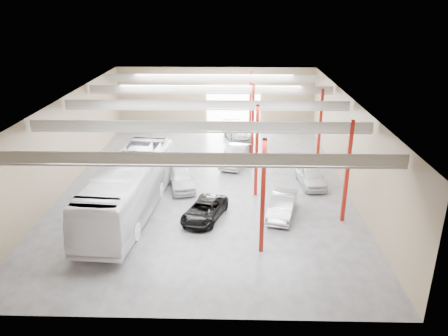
{
  "coord_description": "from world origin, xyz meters",
  "views": [
    {
      "loc": [
        2.18,
        -32.47,
        14.04
      ],
      "look_at": [
        1.4,
        -2.09,
        2.2
      ],
      "focal_mm": 35.0,
      "sensor_mm": 36.0,
      "label": 1
    }
  ],
  "objects_px": {
    "coach_bus": "(129,188)",
    "car_right_far": "(311,176)",
    "black_sedan": "(205,210)",
    "car_right_near": "(282,206)",
    "car_row_c": "(238,132)",
    "car_row_a": "(181,178)",
    "car_row_b": "(236,155)"
  },
  "relations": [
    {
      "from": "car_right_far",
      "to": "coach_bus",
      "type": "bearing_deg",
      "value": -164.28
    },
    {
      "from": "car_row_a",
      "to": "car_row_c",
      "type": "bearing_deg",
      "value": 56.95
    },
    {
      "from": "black_sedan",
      "to": "car_right_near",
      "type": "height_order",
      "value": "car_right_near"
    },
    {
      "from": "car_row_b",
      "to": "car_right_far",
      "type": "relative_size",
      "value": 1.16
    },
    {
      "from": "car_row_c",
      "to": "coach_bus",
      "type": "bearing_deg",
      "value": -129.1
    },
    {
      "from": "black_sedan",
      "to": "car_right_near",
      "type": "distance_m",
      "value": 5.35
    },
    {
      "from": "car_row_a",
      "to": "car_row_c",
      "type": "height_order",
      "value": "car_row_c"
    },
    {
      "from": "coach_bus",
      "to": "black_sedan",
      "type": "relative_size",
      "value": 2.97
    },
    {
      "from": "car_row_a",
      "to": "car_right_near",
      "type": "bearing_deg",
      "value": -45.1
    },
    {
      "from": "black_sedan",
      "to": "car_row_c",
      "type": "distance_m",
      "value": 18.12
    },
    {
      "from": "car_row_b",
      "to": "car_right_far",
      "type": "distance_m",
      "value": 7.49
    },
    {
      "from": "car_row_b",
      "to": "coach_bus",
      "type": "bearing_deg",
      "value": -111.15
    },
    {
      "from": "car_right_far",
      "to": "car_right_near",
      "type": "bearing_deg",
      "value": -123.15
    },
    {
      "from": "car_right_near",
      "to": "coach_bus",
      "type": "bearing_deg",
      "value": -166.64
    },
    {
      "from": "coach_bus",
      "to": "car_row_c",
      "type": "xyz_separation_m",
      "value": [
        7.53,
        17.19,
        -1.1
      ]
    },
    {
      "from": "car_row_b",
      "to": "car_row_c",
      "type": "relative_size",
      "value": 0.92
    },
    {
      "from": "car_row_c",
      "to": "car_right_near",
      "type": "height_order",
      "value": "car_row_c"
    },
    {
      "from": "coach_bus",
      "to": "car_right_far",
      "type": "distance_m",
      "value": 14.36
    },
    {
      "from": "car_row_c",
      "to": "car_right_far",
      "type": "relative_size",
      "value": 1.26
    },
    {
      "from": "car_row_c",
      "to": "car_right_far",
      "type": "distance_m",
      "value": 13.3
    },
    {
      "from": "coach_bus",
      "to": "car_row_b",
      "type": "bearing_deg",
      "value": 57.51
    },
    {
      "from": "coach_bus",
      "to": "car_row_c",
      "type": "distance_m",
      "value": 18.8
    },
    {
      "from": "car_row_c",
      "to": "car_right_near",
      "type": "xyz_separation_m",
      "value": [
        3.0,
        -17.36,
        -0.07
      ]
    },
    {
      "from": "car_row_a",
      "to": "car_right_near",
      "type": "xyz_separation_m",
      "value": [
        7.5,
        -4.59,
        -0.04
      ]
    },
    {
      "from": "car_row_b",
      "to": "car_right_near",
      "type": "xyz_separation_m",
      "value": [
        3.19,
        -9.89,
        -0.1
      ]
    },
    {
      "from": "coach_bus",
      "to": "car_row_b",
      "type": "relative_size",
      "value": 2.66
    },
    {
      "from": "car_right_near",
      "to": "car_right_far",
      "type": "distance_m",
      "value": 6.07
    },
    {
      "from": "black_sedan",
      "to": "car_row_a",
      "type": "height_order",
      "value": "car_row_a"
    },
    {
      "from": "coach_bus",
      "to": "car_right_far",
      "type": "xyz_separation_m",
      "value": [
        13.33,
        5.23,
        -1.15
      ]
    },
    {
      "from": "coach_bus",
      "to": "car_row_b",
      "type": "height_order",
      "value": "coach_bus"
    },
    {
      "from": "car_row_a",
      "to": "car_row_b",
      "type": "bearing_deg",
      "value": 37.24
    },
    {
      "from": "black_sedan",
      "to": "car_row_c",
      "type": "relative_size",
      "value": 0.82
    }
  ]
}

